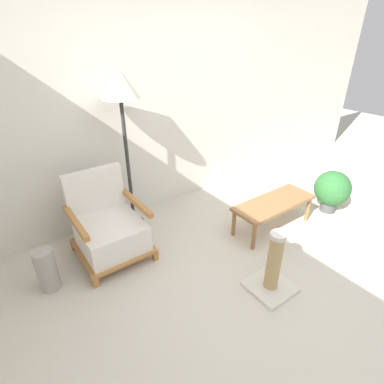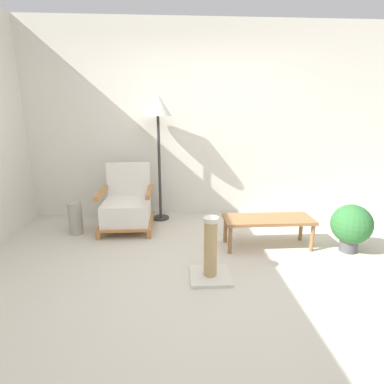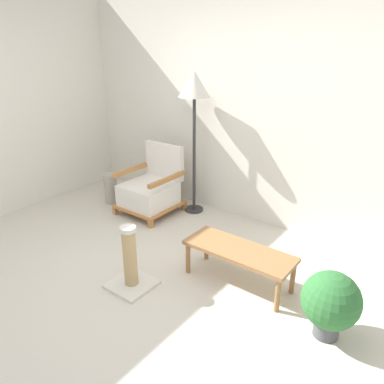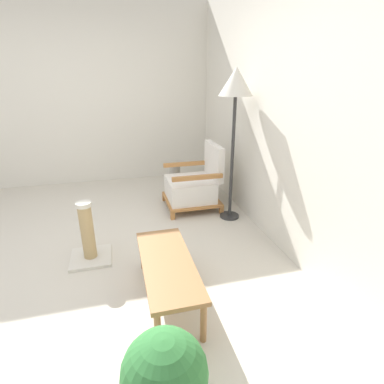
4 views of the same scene
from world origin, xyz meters
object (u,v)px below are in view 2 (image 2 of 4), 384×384
object	(u,v)px
armchair	(127,206)
coffee_table	(268,222)
scratching_post	(210,256)
floor_lamp	(158,112)
vase	(75,218)
potted_plant	(351,225)

from	to	relation	value
armchair	coffee_table	size ratio (longest dim) A/B	0.84
armchair	scratching_post	distance (m)	1.59
floor_lamp	coffee_table	bearing A→B (deg)	-38.68
floor_lamp	coffee_table	distance (m)	2.00
vase	scratching_post	bearing A→B (deg)	-36.22
armchair	coffee_table	world-z (taller)	armchair
armchair	scratching_post	xyz separation A→B (m)	(0.94, -1.28, -0.09)
armchair	floor_lamp	size ratio (longest dim) A/B	0.48
armchair	coffee_table	distance (m)	1.79
scratching_post	floor_lamp	bearing A→B (deg)	107.78
coffee_table	vase	world-z (taller)	vase
armchair	vase	distance (m)	0.65
floor_lamp	potted_plant	bearing A→B (deg)	-28.99
coffee_table	floor_lamp	bearing A→B (deg)	141.32
armchair	vase	xyz separation A→B (m)	(-0.63, -0.13, -0.10)
coffee_table	potted_plant	distance (m)	0.88
armchair	floor_lamp	distance (m)	1.31
floor_lamp	scratching_post	xyz separation A→B (m)	(0.52, -1.62, -1.28)
floor_lamp	coffee_table	xyz separation A→B (m)	(1.25, -1.00, -1.19)
floor_lamp	coffee_table	size ratio (longest dim) A/B	1.75
armchair	coffee_table	bearing A→B (deg)	-21.39
vase	floor_lamp	bearing A→B (deg)	24.53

